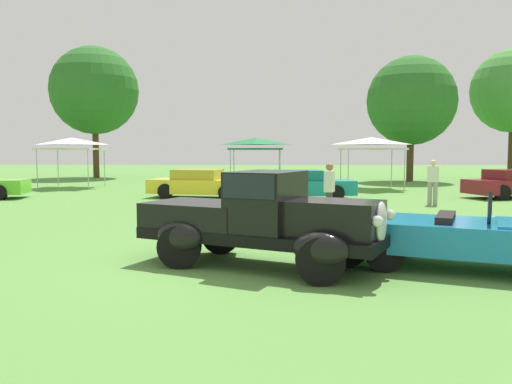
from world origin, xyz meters
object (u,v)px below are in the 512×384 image
spectator_between_cars (329,190)px  canopy_tent_left_field (72,143)px  show_car_yellow (201,184)px  canopy_tent_center_field (256,143)px  show_car_teal (301,185)px  neighbor_convertible (479,237)px  feature_pickup_truck (262,218)px  spectator_near_truck (433,181)px  canopy_tent_right_field (371,143)px

spectator_between_cars → canopy_tent_left_field: (-12.42, 12.91, 1.51)m
show_car_yellow → canopy_tent_center_field: 6.65m
show_car_yellow → show_car_teal: size_ratio=1.05×
show_car_yellow → show_car_teal: bearing=-7.7°
neighbor_convertible → show_car_yellow: neighbor_convertible is taller
feature_pickup_truck → spectator_between_cars: 6.13m
feature_pickup_truck → show_car_yellow: 13.40m
spectator_near_truck → canopy_tent_center_field: canopy_tent_center_field is taller
spectator_near_truck → canopy_tent_right_field: size_ratio=0.55×
show_car_teal → spectator_near_truck: (4.79, -2.09, 0.31)m
feature_pickup_truck → spectator_near_truck: (6.20, 10.43, 0.05)m
canopy_tent_center_field → neighbor_convertible: bearing=-77.1°
feature_pickup_truck → canopy_tent_center_field: size_ratio=1.59×
show_car_teal → canopy_tent_center_field: size_ratio=1.56×
neighbor_convertible → canopy_tent_right_field: bearing=84.8°
neighbor_convertible → show_car_teal: 12.87m
spectator_between_cars → show_car_yellow: bearing=123.0°
neighbor_convertible → spectator_between_cars: spectator_between_cars is taller
canopy_tent_center_field → canopy_tent_left_field: bearing=-178.1°
show_car_teal → canopy_tent_right_field: 7.25m
show_car_yellow → spectator_between_cars: (4.69, -7.24, 0.31)m
feature_pickup_truck → spectator_between_cars: bearing=72.6°
spectator_near_truck → canopy_tent_right_field: (-0.80, 7.86, 1.51)m
canopy_tent_right_field → neighbor_convertible: bearing=-95.2°
spectator_between_cars → canopy_tent_center_field: 13.56m
spectator_near_truck → spectator_between_cars: same height
feature_pickup_truck → spectator_between_cars: size_ratio=2.69×
show_car_yellow → show_car_teal: 4.30m
spectator_near_truck → canopy_tent_center_field: bearing=128.3°
neighbor_convertible → canopy_tent_right_field: (1.66, 18.43, 1.84)m
canopy_tent_right_field → show_car_teal: bearing=-124.7°
canopy_tent_left_field → canopy_tent_right_field: bearing=-1.7°
show_car_yellow → canopy_tent_left_field: size_ratio=1.59×
canopy_tent_left_field → canopy_tent_right_field: size_ratio=0.95×
show_car_yellow → canopy_tent_center_field: size_ratio=1.64×
show_car_teal → spectator_between_cars: bearing=-86.3°
spectator_between_cars → canopy_tent_right_field: (3.57, 12.44, 1.51)m
spectator_between_cars → feature_pickup_truck: bearing=-107.4°
neighbor_convertible → show_car_teal: (-2.33, 12.66, 0.02)m
show_car_yellow → canopy_tent_center_field: (2.21, 6.00, 1.82)m
feature_pickup_truck → neighbor_convertible: (3.74, -0.14, -0.29)m
canopy_tent_left_field → spectator_between_cars: bearing=-46.1°
spectator_between_cars → canopy_tent_right_field: bearing=74.0°
feature_pickup_truck → spectator_between_cars: (1.83, 5.85, 0.05)m
feature_pickup_truck → show_car_teal: bearing=83.6°
feature_pickup_truck → canopy_tent_left_field: (-10.59, 18.77, 1.56)m
neighbor_convertible → canopy_tent_left_field: canopy_tent_left_field is taller
neighbor_convertible → spectator_near_truck: (2.46, 10.57, 0.33)m
neighbor_convertible → canopy_tent_left_field: size_ratio=1.62×
show_car_yellow → show_car_teal: (4.27, -0.57, -0.00)m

